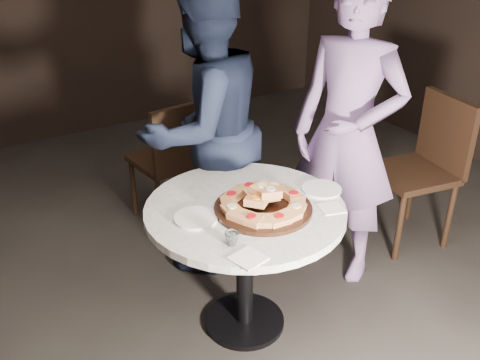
% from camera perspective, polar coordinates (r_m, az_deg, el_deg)
% --- Properties ---
extents(floor, '(7.00, 7.00, 0.00)m').
position_cam_1_polar(floor, '(3.14, 2.37, -15.96)').
color(floor, black).
rests_on(floor, ground).
extents(table, '(1.30, 1.30, 0.78)m').
position_cam_1_polar(table, '(2.81, 0.54, -5.38)').
color(table, black).
rests_on(table, ground).
extents(serving_board, '(0.53, 0.53, 0.02)m').
position_cam_1_polar(serving_board, '(2.70, 2.48, -3.03)').
color(serving_board, black).
rests_on(serving_board, table).
extents(focaccia_pile, '(0.45, 0.44, 0.12)m').
position_cam_1_polar(focaccia_pile, '(2.68, 2.48, -2.24)').
color(focaccia_pile, '#C47F4B').
rests_on(focaccia_pile, serving_board).
extents(plate_left, '(0.26, 0.26, 0.01)m').
position_cam_1_polar(plate_left, '(2.63, -4.72, -4.06)').
color(plate_left, white).
rests_on(plate_left, table).
extents(plate_right, '(0.24, 0.24, 0.01)m').
position_cam_1_polar(plate_right, '(2.92, 8.70, -0.96)').
color(plate_right, white).
rests_on(plate_right, table).
extents(water_glass, '(0.09, 0.09, 0.06)m').
position_cam_1_polar(water_glass, '(2.43, -0.85, -6.26)').
color(water_glass, silver).
rests_on(water_glass, table).
extents(napkin_near, '(0.16, 0.16, 0.01)m').
position_cam_1_polar(napkin_near, '(2.35, 0.86, -8.36)').
color(napkin_near, white).
rests_on(napkin_near, table).
extents(napkin_far, '(0.15, 0.15, 0.01)m').
position_cam_1_polar(napkin_far, '(2.75, 9.72, -2.98)').
color(napkin_far, white).
rests_on(napkin_far, table).
extents(chair_far, '(0.50, 0.52, 0.96)m').
position_cam_1_polar(chair_far, '(3.86, -7.19, 2.64)').
color(chair_far, black).
rests_on(chair_far, ground).
extents(chair_right, '(0.58, 0.56, 1.03)m').
position_cam_1_polar(chair_right, '(3.86, 19.21, 1.98)').
color(chair_right, black).
rests_on(chair_right, ground).
extents(diner_navy, '(1.04, 0.89, 1.86)m').
position_cam_1_polar(diner_navy, '(3.27, -3.89, 5.36)').
color(diner_navy, black).
rests_on(diner_navy, ground).
extents(diner_teal, '(0.69, 0.81, 1.87)m').
position_cam_1_polar(diner_teal, '(3.23, 11.40, 4.69)').
color(diner_teal, slate).
rests_on(diner_teal, ground).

